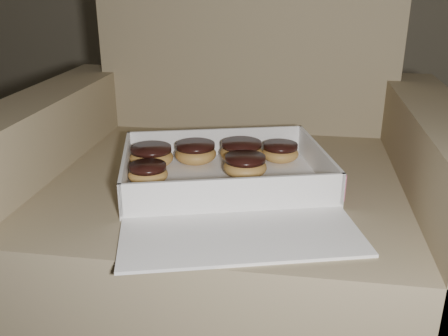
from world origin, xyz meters
TOP-DOWN VIEW (x-y plane):
  - armchair at (0.47, 1.11)m, footprint 0.88×0.74m
  - bakery_box at (0.48, 0.97)m, footprint 0.46×0.51m
  - donut_a at (0.51, 1.02)m, footprint 0.08×0.08m
  - donut_b at (0.40, 1.07)m, footprint 0.08×0.08m
  - donut_c at (0.49, 1.09)m, footprint 0.09×0.09m
  - donut_d at (0.34, 0.96)m, footprint 0.07×0.07m
  - donut_e at (0.57, 1.11)m, footprint 0.07×0.07m
  - donut_f at (0.32, 1.04)m, footprint 0.08×0.08m
  - crumb_a at (0.34, 0.85)m, footprint 0.01×0.01m
  - crumb_b at (0.60, 1.00)m, footprint 0.01×0.01m
  - crumb_c at (0.48, 0.94)m, footprint 0.01×0.01m
  - crumb_d at (0.35, 0.85)m, footprint 0.01×0.01m

SIDE VIEW (x-z plane):
  - armchair at x=0.47m, z-range -0.17..0.75m
  - crumb_a at x=0.34m, z-range 0.42..0.42m
  - crumb_b at x=0.60m, z-range 0.42..0.42m
  - crumb_c at x=0.48m, z-range 0.42..0.42m
  - crumb_d at x=0.35m, z-range 0.42..0.42m
  - bakery_box at x=0.48m, z-range 0.39..0.45m
  - donut_d at x=0.34m, z-range 0.42..0.46m
  - donut_e at x=0.57m, z-range 0.42..0.46m
  - donut_a at x=0.51m, z-range 0.42..0.46m
  - donut_b at x=0.40m, z-range 0.42..0.46m
  - donut_f at x=0.32m, z-range 0.42..0.46m
  - donut_c at x=0.49m, z-range 0.42..0.46m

